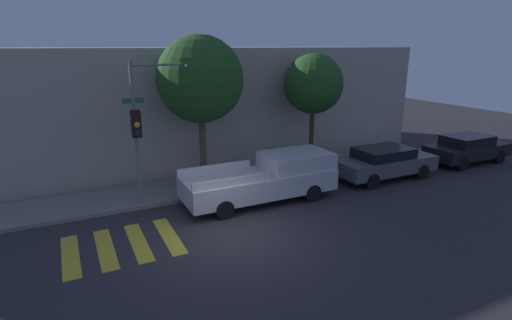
{
  "coord_description": "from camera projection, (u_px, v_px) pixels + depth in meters",
  "views": [
    {
      "loc": [
        -4.2,
        -10.22,
        5.56
      ],
      "look_at": [
        1.88,
        2.1,
        1.6
      ],
      "focal_mm": 28.0,
      "sensor_mm": 36.0,
      "label": 1
    }
  ],
  "objects": [
    {
      "name": "tree_midblock",
      "position": [
        313.0,
        84.0,
        17.49
      ],
      "size": [
        2.62,
        2.62,
        5.24
      ],
      "color": "#42301E",
      "rests_on": "ground"
    },
    {
      "name": "sedan_middle",
      "position": [
        467.0,
        148.0,
        19.4
      ],
      "size": [
        4.28,
        1.79,
        1.38
      ],
      "color": "black",
      "rests_on": "ground"
    },
    {
      "name": "sidewalk",
      "position": [
        188.0,
        188.0,
        15.9
      ],
      "size": [
        26.0,
        2.39,
        0.14
      ],
      "primitive_type": "cube",
      "color": "slate",
      "rests_on": "ground"
    },
    {
      "name": "pickup_truck",
      "position": [
        268.0,
        178.0,
        14.7
      ],
      "size": [
        5.64,
        1.98,
        1.67
      ],
      "color": "#BCBCC1",
      "rests_on": "ground"
    },
    {
      "name": "building_row",
      "position": [
        157.0,
        107.0,
        19.13
      ],
      "size": [
        26.0,
        6.0,
        5.46
      ],
      "primitive_type": "cube",
      "color": "#A89E8E",
      "rests_on": "ground"
    },
    {
      "name": "sedan_near_corner",
      "position": [
        384.0,
        162.0,
        17.15
      ],
      "size": [
        4.51,
        1.84,
        1.36
      ],
      "color": "#4C5156",
      "rests_on": "ground"
    },
    {
      "name": "ground_plane",
      "position": [
        231.0,
        235.0,
        12.13
      ],
      "size": [
        60.0,
        60.0,
        0.0
      ],
      "primitive_type": "plane",
      "color": "#2D2B30"
    },
    {
      "name": "traffic_light_pole",
      "position": [
        149.0,
        112.0,
        13.44
      ],
      "size": [
        2.44,
        0.56,
        5.08
      ],
      "color": "slate",
      "rests_on": "ground"
    },
    {
      "name": "tree_near_corner",
      "position": [
        200.0,
        80.0,
        15.18
      ],
      "size": [
        3.34,
        3.34,
        5.98
      ],
      "color": "brown",
      "rests_on": "ground"
    },
    {
      "name": "crosswalk",
      "position": [
        122.0,
        245.0,
        11.51
      ],
      "size": [
        3.19,
        2.6,
        0.0
      ],
      "color": "gold",
      "rests_on": "ground"
    }
  ]
}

